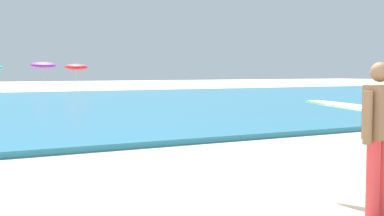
{
  "coord_description": "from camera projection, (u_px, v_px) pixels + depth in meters",
  "views": [
    {
      "loc": [
        -3.42,
        -3.72,
        1.63
      ],
      "look_at": [
        0.08,
        2.73,
        1.1
      ],
      "focal_mm": 47.76,
      "sensor_mm": 36.0,
      "label": 1
    }
  ],
  "objects": [
    {
      "name": "beach_umbrella_7",
      "position": [
        43.0,
        65.0,
        39.89
      ],
      "size": [
        1.97,
        2.0,
        2.41
      ],
      "color": "beige",
      "rests_on": "ground"
    },
    {
      "name": "sea",
      "position": [
        4.0,
        106.0,
        22.67
      ],
      "size": [
        120.0,
        28.0,
        0.14
      ],
      "primitive_type": "cube",
      "color": "teal",
      "rests_on": "ground"
    },
    {
      "name": "beach_umbrella_8",
      "position": [
        76.0,
        67.0,
        42.25
      ],
      "size": [
        1.9,
        1.93,
        2.29
      ],
      "color": "beige",
      "rests_on": "ground"
    }
  ]
}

